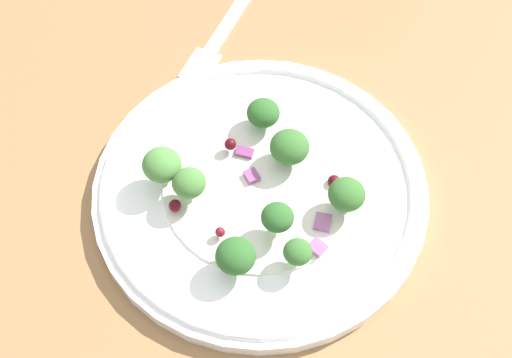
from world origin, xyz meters
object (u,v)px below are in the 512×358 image
object	(u,v)px
broccoli_floret_1	(236,256)
fork	(232,17)
plate	(256,192)
broccoli_floret_2	(289,148)
broccoli_floret_0	(263,113)

from	to	relation	value
broccoli_floret_1	fork	xyz separation A→B (cm)	(-17.00, -18.37, -2.77)
plate	broccoli_floret_2	distance (cm)	4.15
broccoli_floret_0	fork	xyz separation A→B (cm)	(-7.11, -11.09, -2.63)
plate	fork	xyz separation A→B (cm)	(-11.59, -14.83, -0.61)
broccoli_floret_0	broccoli_floret_2	world-z (taller)	broccoli_floret_2
broccoli_floret_1	plate	bearing A→B (deg)	-146.83
broccoli_floret_1	broccoli_floret_2	size ratio (longest dim) A/B	0.94
plate	broccoli_floret_2	bearing A→B (deg)	-179.38
broccoli_floret_0	fork	world-z (taller)	broccoli_floret_0
broccoli_floret_2	fork	world-z (taller)	broccoli_floret_2
plate	fork	distance (cm)	18.83
fork	broccoli_floret_2	bearing A→B (deg)	61.33
plate	broccoli_floret_0	bearing A→B (deg)	-140.13
plate	broccoli_floret_2	xyz separation A→B (cm)	(-3.50, -0.04, 2.23)
plate	broccoli_floret_1	size ratio (longest dim) A/B	8.95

